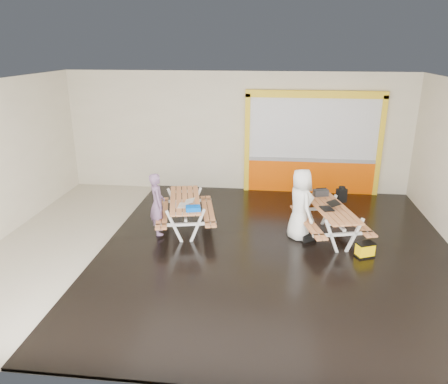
# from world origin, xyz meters

# --- Properties ---
(room) EXTENTS (10.02, 8.02, 3.52)m
(room) POSITION_xyz_m (0.00, 0.00, 1.75)
(room) COLOR beige
(room) RESTS_ON ground
(deck) EXTENTS (7.50, 7.98, 0.05)m
(deck) POSITION_xyz_m (1.25, 0.00, 0.03)
(deck) COLOR black
(deck) RESTS_ON room
(kiosk) EXTENTS (3.88, 0.16, 3.00)m
(kiosk) POSITION_xyz_m (2.20, 3.93, 1.44)
(kiosk) COLOR #EE5300
(kiosk) RESTS_ON room
(picnic_table_left) EXTENTS (1.72, 2.20, 0.79)m
(picnic_table_left) POSITION_xyz_m (-0.92, 0.92, 0.60)
(picnic_table_left) COLOR #B87649
(picnic_table_left) RESTS_ON deck
(picnic_table_right) EXTENTS (1.75, 2.20, 0.77)m
(picnic_table_right) POSITION_xyz_m (2.42, 0.78, 0.59)
(picnic_table_right) COLOR #B87649
(picnic_table_right) RESTS_ON deck
(person_left) EXTENTS (0.52, 0.61, 1.43)m
(person_left) POSITION_xyz_m (-1.45, 0.44, 0.82)
(person_left) COLOR slate
(person_left) RESTS_ON deck
(person_right) EXTENTS (0.80, 0.95, 1.66)m
(person_right) POSITION_xyz_m (1.74, 0.75, 0.81)
(person_right) COLOR white
(person_right) RESTS_ON deck
(laptop_left) EXTENTS (0.36, 0.33, 0.15)m
(laptop_left) POSITION_xyz_m (-0.82, 0.48, 0.83)
(laptop_left) COLOR silver
(laptop_left) RESTS_ON picnic_table_left
(laptop_right) EXTENTS (0.46, 0.43, 0.16)m
(laptop_right) POSITION_xyz_m (2.36, 0.69, 0.83)
(laptop_right) COLOR black
(laptop_right) RESTS_ON picnic_table_right
(blue_pouch) EXTENTS (0.36, 0.29, 0.09)m
(blue_pouch) POSITION_xyz_m (-0.60, 0.23, 0.83)
(blue_pouch) COLOR #004DC9
(blue_pouch) RESTS_ON picnic_table_left
(toolbox) EXTENTS (0.38, 0.27, 0.20)m
(toolbox) POSITION_xyz_m (2.26, 1.54, 0.85)
(toolbox) COLOR black
(toolbox) RESTS_ON picnic_table_right
(backpack) EXTENTS (0.28, 0.24, 0.40)m
(backpack) POSITION_xyz_m (2.80, 1.85, 0.72)
(backpack) COLOR black
(backpack) RESTS_ON picnic_table_right
(dark_case) EXTENTS (0.44, 0.42, 0.13)m
(dark_case) POSITION_xyz_m (1.91, 0.60, 0.12)
(dark_case) COLOR black
(dark_case) RESTS_ON deck
(fluke_bag) EXTENTS (0.42, 0.36, 0.31)m
(fluke_bag) POSITION_xyz_m (3.05, -0.09, 0.20)
(fluke_bag) COLOR black
(fluke_bag) RESTS_ON deck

